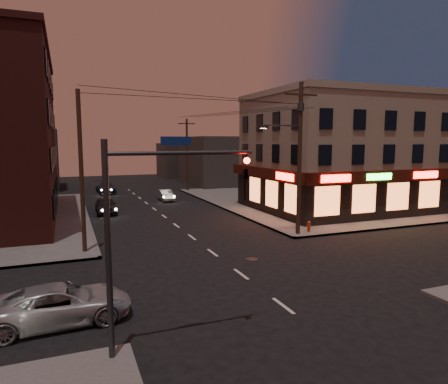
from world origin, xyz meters
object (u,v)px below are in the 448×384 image
sedan_near (106,205)px  fire_hydrant (309,226)px  sedan_far (106,187)px  suv_cross (61,304)px  sedan_mid (166,195)px

sedan_near → fire_hydrant: 18.14m
sedan_near → sedan_far: sedan_near is taller
sedan_far → sedan_near: bearing=-98.4°
suv_cross → sedan_far: size_ratio=1.00×
sedan_mid → sedan_far: size_ratio=0.74×
suv_cross → fire_hydrant: bearing=-64.8°
sedan_far → fire_hydrant: sedan_far is taller
fire_hydrant → suv_cross: bearing=-152.1°
sedan_near → sedan_mid: size_ratio=1.21×
sedan_mid → sedan_far: bearing=118.3°
sedan_mid → fire_hydrant: 19.72m
sedan_mid → fire_hydrant: (5.52, -18.93, -0.04)m
sedan_near → fire_hydrant: (12.24, -13.39, -0.19)m
suv_cross → sedan_mid: size_ratio=1.35×
sedan_near → sedan_far: bearing=86.5°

